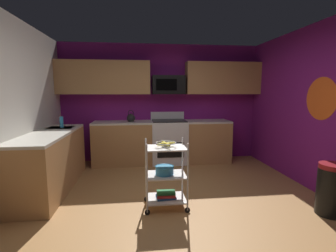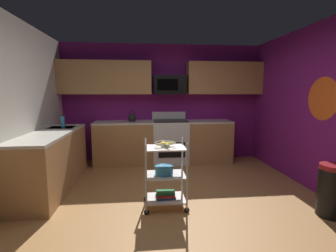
{
  "view_description": "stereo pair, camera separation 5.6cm",
  "coord_description": "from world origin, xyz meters",
  "px_view_note": "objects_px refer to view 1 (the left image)",
  "views": [
    {
      "loc": [
        -0.49,
        -3.18,
        1.55
      ],
      "look_at": [
        -0.08,
        0.39,
        1.05
      ],
      "focal_mm": 26.3,
      "sensor_mm": 36.0,
      "label": 1
    },
    {
      "loc": [
        -0.44,
        -3.19,
        1.55
      ],
      "look_at": [
        -0.08,
        0.39,
        1.05
      ],
      "focal_mm": 26.3,
      "sensor_mm": 36.0,
      "label": 2
    }
  ],
  "objects_px": {
    "rolling_cart": "(166,175)",
    "book_stack": "(166,195)",
    "mixing_bowl_large": "(165,170)",
    "fruit_bowl": "(166,144)",
    "dish_soap_bottle": "(62,122)",
    "microwave": "(168,85)",
    "kettle": "(131,118)",
    "trash_can": "(332,190)",
    "oven_range": "(169,141)"
  },
  "relations": [
    {
      "from": "oven_range",
      "to": "trash_can",
      "type": "height_order",
      "value": "oven_range"
    },
    {
      "from": "oven_range",
      "to": "book_stack",
      "type": "distance_m",
      "value": 2.18
    },
    {
      "from": "rolling_cart",
      "to": "book_stack",
      "type": "height_order",
      "value": "rolling_cart"
    },
    {
      "from": "oven_range",
      "to": "microwave",
      "type": "xyz_separation_m",
      "value": [
        -0.0,
        0.1,
        1.22
      ]
    },
    {
      "from": "rolling_cart",
      "to": "book_stack",
      "type": "bearing_deg",
      "value": -172.87
    },
    {
      "from": "kettle",
      "to": "book_stack",
      "type": "bearing_deg",
      "value": -76.33
    },
    {
      "from": "rolling_cart",
      "to": "trash_can",
      "type": "height_order",
      "value": "rolling_cart"
    },
    {
      "from": "microwave",
      "to": "dish_soap_bottle",
      "type": "height_order",
      "value": "microwave"
    },
    {
      "from": "oven_range",
      "to": "microwave",
      "type": "height_order",
      "value": "microwave"
    },
    {
      "from": "rolling_cart",
      "to": "dish_soap_bottle",
      "type": "relative_size",
      "value": 4.57
    },
    {
      "from": "fruit_bowl",
      "to": "oven_range",
      "type": "bearing_deg",
      "value": 82.12
    },
    {
      "from": "trash_can",
      "to": "book_stack",
      "type": "bearing_deg",
      "value": 167.93
    },
    {
      "from": "oven_range",
      "to": "mixing_bowl_large",
      "type": "bearing_deg",
      "value": -98.36
    },
    {
      "from": "mixing_bowl_large",
      "to": "dish_soap_bottle",
      "type": "relative_size",
      "value": 1.26
    },
    {
      "from": "rolling_cart",
      "to": "dish_soap_bottle",
      "type": "distance_m",
      "value": 2.26
    },
    {
      "from": "fruit_bowl",
      "to": "mixing_bowl_large",
      "type": "height_order",
      "value": "fruit_bowl"
    },
    {
      "from": "oven_range",
      "to": "trash_can",
      "type": "bearing_deg",
      "value": -55.74
    },
    {
      "from": "dish_soap_bottle",
      "to": "trash_can",
      "type": "relative_size",
      "value": 0.3
    },
    {
      "from": "microwave",
      "to": "kettle",
      "type": "distance_m",
      "value": 1.08
    },
    {
      "from": "rolling_cart",
      "to": "book_stack",
      "type": "relative_size",
      "value": 3.41
    },
    {
      "from": "microwave",
      "to": "trash_can",
      "type": "relative_size",
      "value": 1.06
    },
    {
      "from": "mixing_bowl_large",
      "to": "book_stack",
      "type": "bearing_deg",
      "value": 0.0
    },
    {
      "from": "mixing_bowl_large",
      "to": "trash_can",
      "type": "height_order",
      "value": "trash_can"
    },
    {
      "from": "dish_soap_bottle",
      "to": "trash_can",
      "type": "bearing_deg",
      "value": -25.58
    },
    {
      "from": "microwave",
      "to": "trash_can",
      "type": "xyz_separation_m",
      "value": [
        1.76,
        -2.69,
        -1.37
      ]
    },
    {
      "from": "dish_soap_bottle",
      "to": "book_stack",
      "type": "bearing_deg",
      "value": -38.54
    },
    {
      "from": "microwave",
      "to": "fruit_bowl",
      "type": "distance_m",
      "value": 2.41
    },
    {
      "from": "book_stack",
      "to": "trash_can",
      "type": "height_order",
      "value": "trash_can"
    },
    {
      "from": "oven_range",
      "to": "rolling_cart",
      "type": "height_order",
      "value": "oven_range"
    },
    {
      "from": "microwave",
      "to": "book_stack",
      "type": "bearing_deg",
      "value": -97.5
    },
    {
      "from": "rolling_cart",
      "to": "fruit_bowl",
      "type": "height_order",
      "value": "rolling_cart"
    },
    {
      "from": "mixing_bowl_large",
      "to": "book_stack",
      "type": "height_order",
      "value": "mixing_bowl_large"
    },
    {
      "from": "book_stack",
      "to": "kettle",
      "type": "relative_size",
      "value": 1.02
    },
    {
      "from": "oven_range",
      "to": "fruit_bowl",
      "type": "bearing_deg",
      "value": -97.88
    },
    {
      "from": "kettle",
      "to": "mixing_bowl_large",
      "type": "bearing_deg",
      "value": -76.79
    },
    {
      "from": "oven_range",
      "to": "fruit_bowl",
      "type": "distance_m",
      "value": 2.2
    },
    {
      "from": "rolling_cart",
      "to": "mixing_bowl_large",
      "type": "xyz_separation_m",
      "value": [
        -0.02,
        -0.0,
        0.07
      ]
    },
    {
      "from": "fruit_bowl",
      "to": "dish_soap_bottle",
      "type": "bearing_deg",
      "value": 141.46
    },
    {
      "from": "microwave",
      "to": "oven_range",
      "type": "bearing_deg",
      "value": -89.74
    },
    {
      "from": "fruit_bowl",
      "to": "dish_soap_bottle",
      "type": "height_order",
      "value": "dish_soap_bottle"
    },
    {
      "from": "rolling_cart",
      "to": "dish_soap_bottle",
      "type": "xyz_separation_m",
      "value": [
        -1.71,
        1.36,
        0.57
      ]
    },
    {
      "from": "fruit_bowl",
      "to": "mixing_bowl_large",
      "type": "distance_m",
      "value": 0.36
    },
    {
      "from": "microwave",
      "to": "kettle",
      "type": "bearing_deg",
      "value": -172.43
    },
    {
      "from": "mixing_bowl_large",
      "to": "dish_soap_bottle",
      "type": "xyz_separation_m",
      "value": [
        -1.69,
        1.36,
        0.5
      ]
    },
    {
      "from": "rolling_cart",
      "to": "fruit_bowl",
      "type": "xyz_separation_m",
      "value": [
        -0.0,
        0.0,
        0.42
      ]
    },
    {
      "from": "oven_range",
      "to": "fruit_bowl",
      "type": "xyz_separation_m",
      "value": [
        -0.3,
        -2.14,
        0.4
      ]
    },
    {
      "from": "mixing_bowl_large",
      "to": "kettle",
      "type": "distance_m",
      "value": 2.25
    },
    {
      "from": "fruit_bowl",
      "to": "book_stack",
      "type": "xyz_separation_m",
      "value": [
        -0.0,
        -0.0,
        -0.7
      ]
    },
    {
      "from": "book_stack",
      "to": "dish_soap_bottle",
      "type": "xyz_separation_m",
      "value": [
        -1.71,
        1.36,
        0.85
      ]
    },
    {
      "from": "oven_range",
      "to": "kettle",
      "type": "height_order",
      "value": "kettle"
    }
  ]
}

